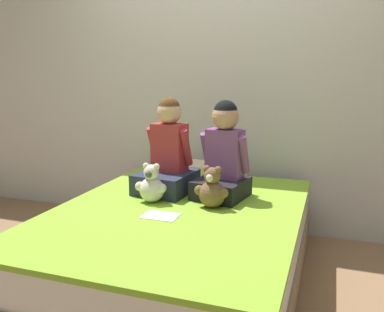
% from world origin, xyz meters
% --- Properties ---
extents(ground_plane, '(14.00, 14.00, 0.00)m').
position_xyz_m(ground_plane, '(0.00, 0.00, 0.00)').
color(ground_plane, '#93704C').
extents(wall_behind_bed, '(8.00, 0.06, 2.50)m').
position_xyz_m(wall_behind_bed, '(0.00, 1.08, 1.25)').
color(wall_behind_bed, silver).
rests_on(wall_behind_bed, ground_plane).
extents(bed, '(1.47, 1.92, 0.48)m').
position_xyz_m(bed, '(0.00, 0.00, 0.24)').
color(bed, '#997F60').
rests_on(bed, ground_plane).
extents(child_on_left, '(0.39, 0.43, 0.66)m').
position_xyz_m(child_on_left, '(-0.21, 0.34, 0.73)').
color(child_on_left, '#282D47').
rests_on(child_on_left, bed).
extents(child_on_right, '(0.36, 0.39, 0.65)m').
position_xyz_m(child_on_right, '(0.19, 0.34, 0.76)').
color(child_on_right, black).
rests_on(child_on_right, bed).
extents(teddy_bear_held_by_left_child, '(0.21, 0.16, 0.26)m').
position_xyz_m(teddy_bear_held_by_left_child, '(-0.21, 0.07, 0.59)').
color(teddy_bear_held_by_left_child, silver).
rests_on(teddy_bear_held_by_left_child, bed).
extents(teddy_bear_held_by_right_child, '(0.22, 0.17, 0.26)m').
position_xyz_m(teddy_bear_held_by_right_child, '(0.19, 0.10, 0.59)').
color(teddy_bear_held_by_right_child, brown).
rests_on(teddy_bear_held_by_right_child, bed).
extents(pillow_at_headboard, '(0.49, 0.27, 0.11)m').
position_xyz_m(pillow_at_headboard, '(0.00, 0.79, 0.54)').
color(pillow_at_headboard, beige).
rests_on(pillow_at_headboard, bed).
extents(sign_card, '(0.21, 0.15, 0.00)m').
position_xyz_m(sign_card, '(-0.05, -0.16, 0.48)').
color(sign_card, white).
rests_on(sign_card, bed).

